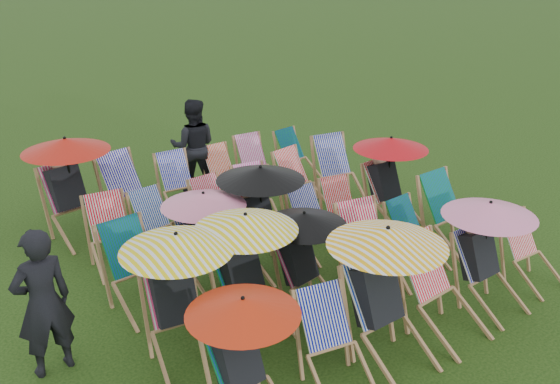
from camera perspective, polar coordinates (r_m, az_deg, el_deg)
ground at (r=8.35m, az=0.59°, el=-6.32°), size 100.00×100.00×0.00m
deckchair_0 at (r=5.57m, az=-3.04°, el=-15.12°), size 1.00×1.06×1.19m
deckchair_1 at (r=6.07m, az=5.13°, el=-13.74°), size 0.73×0.91×0.89m
deckchair_2 at (r=6.31m, az=9.87°, el=-9.19°), size 1.19×1.24×1.41m
deckchair_3 at (r=6.94m, az=14.75°, el=-8.73°), size 0.75×0.99×1.03m
deckchair_4 at (r=7.50m, az=18.58°, el=-5.41°), size 1.06×1.11×1.26m
deckchair_5 at (r=8.28m, az=22.11°, el=-5.12°), size 0.58×0.79×0.84m
deckchair_6 at (r=6.33m, az=-9.22°, el=-9.43°), size 1.13×1.20×1.34m
deckchair_7 at (r=6.69m, az=-2.84°, el=-7.34°), size 1.12×1.18×1.33m
deckchair_8 at (r=7.10m, az=2.48°, el=-6.24°), size 0.98×1.06×1.16m
deckchair_9 at (r=7.69m, az=8.43°, el=-5.13°), size 0.80×1.00×0.98m
deckchair_10 at (r=8.23m, az=12.44°, el=-3.98°), size 0.62×0.82×0.86m
deckchair_11 at (r=8.77m, az=15.72°, el=-2.04°), size 0.70×0.96×1.02m
deckchair_12 at (r=7.34m, az=-12.82°, el=-6.93°), size 0.70×0.94×0.98m
deckchair_13 at (r=7.53m, az=-6.68°, el=-4.41°), size 1.02×1.09×1.21m
deckchair_14 at (r=7.93m, az=-1.48°, el=-2.25°), size 1.13×1.22×1.34m
deckchair_15 at (r=8.41m, az=3.35°, el=-2.88°), size 0.57×0.79×0.85m
deckchair_16 at (r=8.86m, az=5.95°, el=-1.73°), size 0.68×0.84×0.81m
deckchair_17 at (r=9.31m, az=10.20°, el=1.11°), size 1.10×1.17×1.30m
deckchair_18 at (r=8.31m, az=-15.02°, el=-3.79°), size 0.70×0.90×0.90m
deckchair_19 at (r=8.54m, az=-11.03°, el=-2.94°), size 0.62×0.81×0.84m
deckchair_20 at (r=8.84m, az=-5.68°, el=-1.69°), size 0.60×0.81×0.84m
deckchair_21 at (r=9.19m, az=-2.05°, el=-0.55°), size 0.69×0.87×0.86m
deckchair_22 at (r=9.76m, az=2.07°, el=1.00°), size 0.73×0.92×0.91m
deckchair_23 at (r=10.08m, az=5.49°, el=1.94°), size 0.83×1.03×1.01m
deckchair_24 at (r=9.20m, az=-18.55°, el=0.45°), size 1.21×1.29×1.43m
deckchair_25 at (r=9.46m, az=-13.45°, el=0.06°), size 0.82×1.04×1.03m
deckchair_26 at (r=9.76m, az=-9.03°, el=0.68°), size 0.64×0.86×0.89m
deckchair_27 at (r=10.22m, az=-4.99°, el=1.70°), size 0.55×0.76×0.82m
deckchair_28 at (r=10.60m, az=-2.10°, el=2.65°), size 0.64×0.84×0.86m
deckchair_29 at (r=10.95m, az=1.70°, el=3.30°), size 0.66×0.84×0.85m
person_left at (r=6.44m, az=-20.86°, el=-9.45°), size 0.59×0.40×1.55m
person_rear at (r=10.39m, az=-7.90°, el=4.16°), size 0.97×0.92×1.59m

